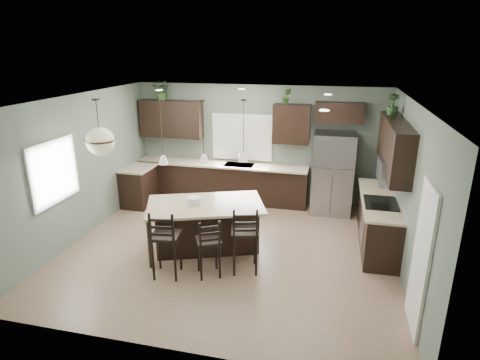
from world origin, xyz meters
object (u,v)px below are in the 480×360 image
object	(u,v)px
bar_stool_center	(209,247)
plant_back_left	(162,90)
bar_stool_left	(166,243)
kitchen_island	(206,227)
bar_stool_right	(245,238)
refrigerator	(333,174)
serving_dish	(194,201)

from	to	relation	value
bar_stool_center	plant_back_left	bearing A→B (deg)	95.55
bar_stool_left	plant_back_left	size ratio (longest dim) A/B	2.52
kitchen_island	bar_stool_center	bearing A→B (deg)	-89.68
bar_stool_right	refrigerator	bearing A→B (deg)	50.07
plant_back_left	kitchen_island	bearing A→B (deg)	-54.57
plant_back_left	bar_stool_right	bearing A→B (deg)	-49.36
refrigerator	bar_stool_center	size ratio (longest dim) A/B	1.77
kitchen_island	bar_stool_right	distance (m)	1.03
bar_stool_left	serving_dish	bearing A→B (deg)	71.81
refrigerator	plant_back_left	xyz separation A→B (m)	(-4.13, 0.28, 1.71)
serving_dish	plant_back_left	bearing A→B (deg)	122.01
kitchen_island	bar_stool_left	xyz separation A→B (m)	(-0.35, -1.00, 0.14)
kitchen_island	serving_dish	distance (m)	0.57
bar_stool_right	serving_dish	bearing A→B (deg)	140.50
bar_stool_center	bar_stool_left	bearing A→B (deg)	166.97
kitchen_island	serving_dish	xyz separation A→B (m)	(-0.19, -0.07, 0.53)
serving_dish	bar_stool_right	world-z (taller)	bar_stool_right
refrigerator	plant_back_left	bearing A→B (deg)	176.15
serving_dish	bar_stool_right	bearing A→B (deg)	-24.38
bar_stool_left	plant_back_left	xyz separation A→B (m)	(-1.55, 3.68, 2.04)
refrigerator	serving_dish	xyz separation A→B (m)	(-2.41, -2.47, 0.07)
serving_dish	bar_stool_center	distance (m)	1.03
plant_back_left	refrigerator	bearing A→B (deg)	-3.85
refrigerator	bar_stool_left	distance (m)	4.28
serving_dish	plant_back_left	xyz separation A→B (m)	(-1.72, 2.75, 1.64)
serving_dish	bar_stool_center	size ratio (longest dim) A/B	0.23
bar_stool_left	bar_stool_center	xyz separation A→B (m)	(0.67, 0.16, -0.08)
refrigerator	kitchen_island	bearing A→B (deg)	-132.81
refrigerator	kitchen_island	world-z (taller)	refrigerator
bar_stool_left	bar_stool_center	size ratio (longest dim) A/B	1.15
kitchen_island	bar_stool_left	bearing A→B (deg)	-130.11
bar_stool_left	bar_stool_right	world-z (taller)	bar_stool_right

